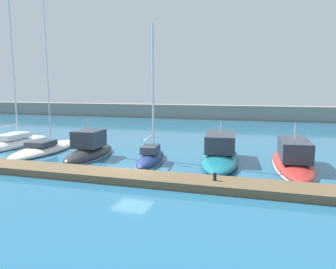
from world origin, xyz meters
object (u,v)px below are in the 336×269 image
at_px(sailboat_ivory_second, 47,149).
at_px(mooring_buoy_orange, 286,144).
at_px(motorboat_charcoal_third, 90,150).
at_px(mooring_buoy_red, 80,134).
at_px(dock_bollard, 215,177).
at_px(motorboat_teal_fifth, 220,152).
at_px(sailboat_white_nearest, 13,143).
at_px(motorboat_red_sixth, 293,158).
at_px(sailboat_navy_fourth, 151,157).

xyz_separation_m(sailboat_ivory_second, mooring_buoy_orange, (21.16, 10.10, -0.22)).
xyz_separation_m(motorboat_charcoal_third, mooring_buoy_orange, (16.01, 11.29, -0.58)).
relative_size(mooring_buoy_red, dock_bollard, 1.74).
xyz_separation_m(motorboat_teal_fifth, dock_bollard, (0.65, -7.10, 0.00)).
xyz_separation_m(sailboat_white_nearest, sailboat_ivory_second, (4.68, -0.96, -0.08)).
bearing_deg(motorboat_charcoal_third, mooring_buoy_red, 32.62).
bearing_deg(mooring_buoy_orange, motorboat_teal_fifth, -119.72).
bearing_deg(sailboat_ivory_second, motorboat_teal_fifth, -91.03).
bearing_deg(sailboat_ivory_second, motorboat_charcoal_third, -105.96).
height_order(sailboat_white_nearest, motorboat_teal_fifth, sailboat_white_nearest).
distance_m(sailboat_ivory_second, motorboat_red_sixth, 21.06).
distance_m(motorboat_charcoal_third, dock_bollard, 12.43).
distance_m(mooring_buoy_orange, dock_bollard, 17.36).
bearing_deg(motorboat_teal_fifth, mooring_buoy_red, 55.94).
height_order(sailboat_ivory_second, dock_bollard, sailboat_ivory_second).
height_order(motorboat_charcoal_third, dock_bollard, motorboat_charcoal_third).
bearing_deg(dock_bollard, motorboat_teal_fifth, 95.24).
bearing_deg(motorboat_teal_fifth, mooring_buoy_orange, -35.70).
bearing_deg(mooring_buoy_red, motorboat_teal_fifth, -28.08).
distance_m(sailboat_white_nearest, mooring_buoy_red, 9.76).
bearing_deg(motorboat_charcoal_third, dock_bollard, -118.28).
relative_size(motorboat_charcoal_third, sailboat_navy_fourth, 0.67).
relative_size(sailboat_white_nearest, motorboat_charcoal_third, 2.59).
bearing_deg(sailboat_ivory_second, motorboat_red_sixth, -91.84).
bearing_deg(motorboat_teal_fifth, motorboat_red_sixth, -97.22).
bearing_deg(sailboat_navy_fourth, sailboat_white_nearest, 74.65).
height_order(mooring_buoy_red, dock_bollard, dock_bollard).
bearing_deg(mooring_buoy_red, sailboat_navy_fourth, -41.14).
relative_size(sailboat_ivory_second, sailboat_navy_fourth, 1.41).
xyz_separation_m(motorboat_charcoal_third, sailboat_navy_fourth, (5.51, -0.30, -0.20)).
bearing_deg(sailboat_navy_fourth, sailboat_ivory_second, 75.77).
xyz_separation_m(sailboat_navy_fourth, dock_bollard, (5.69, -5.08, 0.31)).
xyz_separation_m(motorboat_charcoal_third, dock_bollard, (11.20, -5.38, 0.11)).
xyz_separation_m(motorboat_charcoal_third, mooring_buoy_red, (-8.33, 11.79, -0.58)).
xyz_separation_m(sailboat_white_nearest, motorboat_teal_fifth, (20.38, -0.43, 0.39)).
relative_size(sailboat_white_nearest, mooring_buoy_red, 24.61).
relative_size(sailboat_navy_fourth, mooring_buoy_red, 14.25).
xyz_separation_m(mooring_buoy_orange, dock_bollard, (-4.81, -16.67, 0.69)).
bearing_deg(mooring_buoy_red, sailboat_white_nearest, -98.84).
xyz_separation_m(motorboat_teal_fifth, motorboat_red_sixth, (5.35, -0.12, -0.11)).
distance_m(motorboat_teal_fifth, dock_bollard, 7.13).
relative_size(motorboat_teal_fifth, mooring_buoy_red, 13.48).
xyz_separation_m(mooring_buoy_red, dock_bollard, (19.53, -17.17, 0.69)).
xyz_separation_m(sailboat_white_nearest, sailboat_navy_fourth, (15.34, -2.45, 0.09)).
height_order(motorboat_charcoal_third, motorboat_teal_fifth, motorboat_charcoal_third).
relative_size(sailboat_white_nearest, dock_bollard, 42.74).
bearing_deg(motorboat_red_sixth, sailboat_white_nearest, 86.68).
bearing_deg(mooring_buoy_orange, sailboat_white_nearest, -160.52).
bearing_deg(motorboat_charcoal_third, sailboat_navy_fourth, -95.75).
bearing_deg(motorboat_charcoal_third, sailboat_ivory_second, 74.39).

